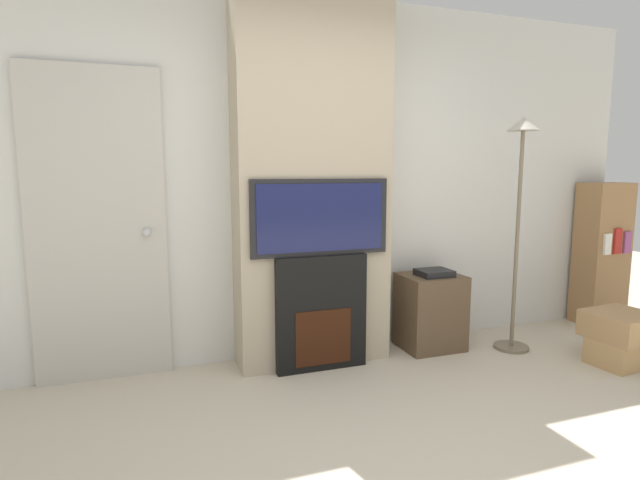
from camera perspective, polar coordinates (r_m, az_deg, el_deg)
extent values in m
cube|color=silver|center=(3.81, -1.87, 6.90)|extent=(6.00, 0.06, 2.70)
cube|color=tan|center=(3.62, -0.90, 6.85)|extent=(1.12, 0.34, 2.70)
cube|color=black|center=(3.61, 0.00, -8.24)|extent=(0.66, 0.14, 0.83)
cube|color=#33160A|center=(3.59, 0.40, -11.08)|extent=(0.41, 0.01, 0.40)
cube|color=black|center=(3.48, 0.00, 2.61)|extent=(1.00, 0.06, 0.53)
cube|color=#191E4C|center=(3.45, 0.18, 2.57)|extent=(0.92, 0.01, 0.47)
cylinder|color=#726651|center=(4.38, 21.00, -11.33)|extent=(0.27, 0.27, 0.03)
cylinder|color=#726651|center=(4.18, 21.59, -0.13)|extent=(0.03, 0.03, 1.69)
cone|color=#B7B2A3|center=(4.16, 22.23, 12.18)|extent=(0.24, 0.24, 0.10)
cube|color=tan|center=(4.34, 30.93, -10.96)|extent=(0.39, 0.35, 0.19)
cube|color=tan|center=(4.33, 31.20, -8.35)|extent=(0.47, 0.45, 0.19)
cube|color=brown|center=(4.13, 12.48, -7.98)|extent=(0.47, 0.40, 0.60)
cube|color=black|center=(4.02, 12.92, -3.67)|extent=(0.26, 0.22, 0.05)
cube|color=#997047|center=(5.31, 29.46, -1.36)|extent=(0.42, 0.29, 1.31)
cube|color=white|center=(5.11, 30.00, -0.41)|extent=(0.07, 0.02, 0.19)
cube|color=#B22823|center=(5.19, 30.87, -0.12)|extent=(0.08, 0.02, 0.23)
cube|color=#994C84|center=(5.29, 31.68, -0.23)|extent=(0.08, 0.02, 0.20)
cube|color=#BCB7AD|center=(3.61, -24.04, 1.32)|extent=(0.87, 0.04, 2.09)
sphere|color=silver|center=(3.57, -19.19, 0.81)|extent=(0.06, 0.06, 0.06)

